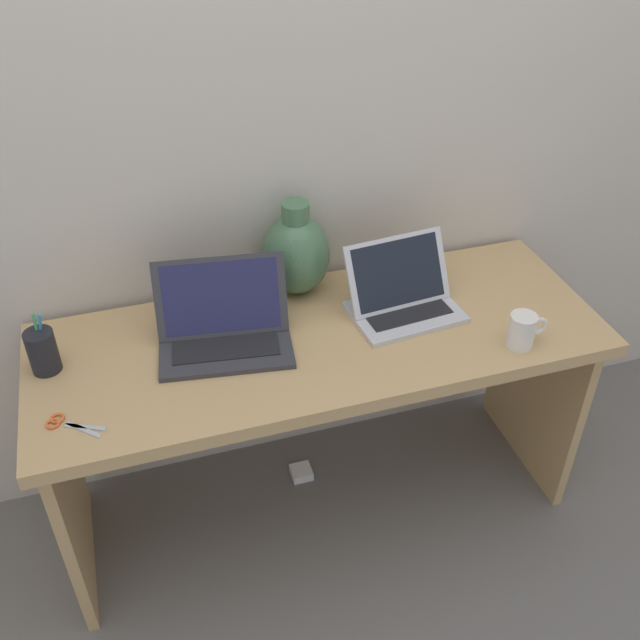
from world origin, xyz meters
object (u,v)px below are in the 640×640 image
Objects in this scene: scissors at (66,424)px; laptop_right at (402,294)px; green_vase at (296,253)px; pen_cup at (43,351)px; coffee_mug at (523,330)px; power_brick at (301,472)px; laptop_left at (224,323)px.

laptop_right is at bearing 11.86° from scissors.
green_vase is 0.79m from scissors.
pen_cup is 1.22× the size of scissors.
coffee_mug is 0.81× the size of scissors.
laptop_right is at bearing 134.78° from coffee_mug.
scissors is (-0.68, -0.38, -0.12)m from green_vase.
pen_cup is at bearing 99.83° from scissors.
green_vase is at bearing 74.74° from power_brick.
green_vase reaches higher than power_brick.
laptop_right is 0.97m from pen_cup.
green_vase is 4.10× the size of power_brick.
laptop_left is 3.39× the size of coffee_mug.
laptop_left reaches higher than scissors.
green_vase is (-0.26, 0.19, 0.07)m from laptop_right.
laptop_left reaches higher than coffee_mug.
pen_cup is (-0.71, -0.16, -0.07)m from green_vase.
green_vase reaches higher than pen_cup.
green_vase is (0.25, 0.18, 0.07)m from laptop_left.
green_vase reaches higher than laptop_right.
green_vase reaches higher than scissors.
laptop_left is 0.78m from power_brick.
power_brick is (-0.28, 0.08, -0.74)m from laptop_right.
laptop_right is 0.32m from green_vase.
green_vase is at bearing 35.21° from laptop_left.
laptop_right reaches higher than scissors.
laptop_left is 0.80m from coffee_mug.
laptop_left is at bearing 179.20° from laptop_right.
green_vase is at bearing 139.16° from coffee_mug.
laptop_left is 1.32× the size of green_vase.
coffee_mug is 1.60× the size of power_brick.
power_brick is (0.69, 0.05, -0.75)m from pen_cup.
power_brick is at bearing 164.27° from laptop_right.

